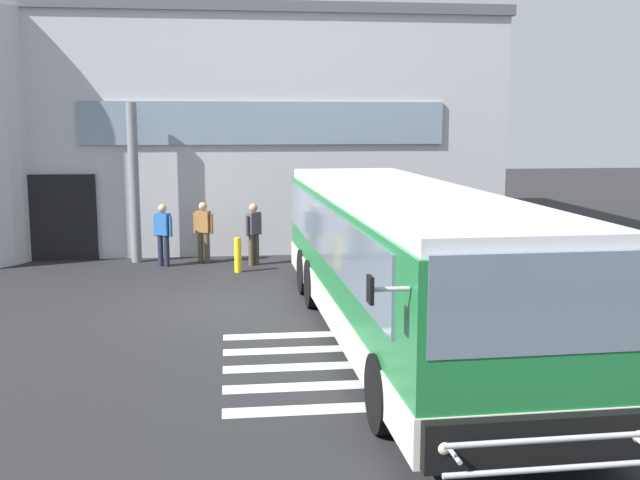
% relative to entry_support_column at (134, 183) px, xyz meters
% --- Properties ---
extents(ground_plane, '(80.00, 90.00, 0.02)m').
position_rel_entry_support_column_xyz_m(ground_plane, '(2.61, -5.40, -2.18)').
color(ground_plane, '#232326').
rests_on(ground_plane, ground).
extents(bay_paint_stripes, '(4.40, 3.96, 0.01)m').
position_rel_entry_support_column_xyz_m(bay_paint_stripes, '(4.61, -9.60, -2.17)').
color(bay_paint_stripes, silver).
rests_on(bay_paint_stripes, ground).
extents(terminal_building, '(18.07, 13.80, 7.16)m').
position_rel_entry_support_column_xyz_m(terminal_building, '(1.95, 6.12, 1.39)').
color(terminal_building, '#B7B7BC').
rests_on(terminal_building, ground).
extents(entry_support_column, '(0.28, 0.28, 4.35)m').
position_rel_entry_support_column_xyz_m(entry_support_column, '(0.00, 0.00, 0.00)').
color(entry_support_column, slate).
rests_on(entry_support_column, ground).
extents(bus_main_foreground, '(3.02, 12.06, 2.70)m').
position_rel_entry_support_column_xyz_m(bus_main_foreground, '(5.51, -8.28, -0.84)').
color(bus_main_foreground, '#1E7238').
rests_on(bus_main_foreground, ground).
extents(passenger_near_column, '(0.52, 0.39, 1.68)m').
position_rel_entry_support_column_xyz_m(passenger_near_column, '(0.80, -0.74, -1.24)').
color(passenger_near_column, '#1E2338').
rests_on(passenger_near_column, ground).
extents(passenger_by_doorway, '(0.54, 0.36, 1.68)m').
position_rel_entry_support_column_xyz_m(passenger_by_doorway, '(1.85, -0.36, -1.24)').
color(passenger_by_doorway, '#4C4233').
rests_on(passenger_by_doorway, ground).
extents(passenger_at_curb_edge, '(0.45, 0.44, 1.68)m').
position_rel_entry_support_column_xyz_m(passenger_at_curb_edge, '(3.21, -0.85, -1.24)').
color(passenger_at_curb_edge, '#4C4233').
rests_on(passenger_at_curb_edge, ground).
extents(safety_bollard_yellow, '(0.18, 0.18, 0.90)m').
position_rel_entry_support_column_xyz_m(safety_bollard_yellow, '(2.76, -1.80, -1.72)').
color(safety_bollard_yellow, yellow).
rests_on(safety_bollard_yellow, ground).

